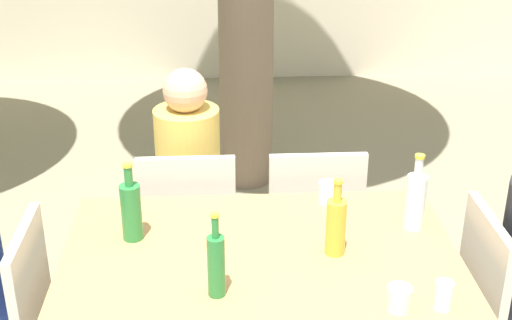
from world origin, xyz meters
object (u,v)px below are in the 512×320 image
oil_cruet_1 (336,225)px  drinking_glass_1 (399,298)px  green_bottle_3 (216,264)px  water_bottle_0 (415,200)px  patio_chair_3 (313,219)px  green_bottle_2 (131,210)px  patio_chair_2 (189,222)px  drinking_glass_0 (443,295)px  patio_chair_1 (507,304)px  person_seated_2 (190,192)px  dining_table_front (260,272)px  drinking_glass_2 (328,192)px

oil_cruet_1 → drinking_glass_1: 0.40m
green_bottle_3 → water_bottle_0: bearing=27.9°
patio_chair_3 → green_bottle_2: size_ratio=2.78×
patio_chair_2 → water_bottle_0: size_ratio=2.81×
oil_cruet_1 → drinking_glass_1: (0.16, -0.36, -0.08)m
patio_chair_2 → drinking_glass_1: bearing=124.2°
patio_chair_2 → green_bottle_3: bearing=97.9°
water_bottle_0 → drinking_glass_0: water_bottle_0 is taller
patio_chair_1 → patio_chair_2: (-1.27, 0.72, 0.00)m
patio_chair_1 → person_seated_2: (-1.27, 0.95, 0.04)m
dining_table_front → water_bottle_0: size_ratio=4.71×
patio_chair_3 → green_bottle_3: green_bottle_3 is taller
drinking_glass_2 → dining_table_front: bearing=-127.7°
patio_chair_2 → green_bottle_3: size_ratio=2.82×
patio_chair_2 → water_bottle_0: bearing=149.1°
dining_table_front → drinking_glass_1: 0.57m
patio_chair_1 → green_bottle_3: green_bottle_3 is taller
drinking_glass_0 → oil_cruet_1: bearing=129.9°
patio_chair_2 → oil_cruet_1: bearing=128.7°
patio_chair_3 → oil_cruet_1: size_ratio=2.91×
person_seated_2 → drinking_glass_0: bearing=123.7°
water_bottle_0 → oil_cruet_1: size_ratio=1.04×
water_bottle_0 → dining_table_front: bearing=-164.4°
water_bottle_0 → green_bottle_2: size_ratio=0.99×
patio_chair_1 → drinking_glass_0: size_ratio=8.82×
patio_chair_1 → green_bottle_2: (-1.46, 0.15, 0.38)m
person_seated_2 → green_bottle_2: bearing=76.9°
oil_cruet_1 → green_bottle_3: size_ratio=0.97×
water_bottle_0 → oil_cruet_1: 0.38m
green_bottle_3 → patio_chair_2: bearing=97.9°
water_bottle_0 → patio_chair_2: bearing=149.1°
patio_chair_3 → patio_chair_1: bearing=133.2°
dining_table_front → oil_cruet_1: size_ratio=4.88×
patio_chair_3 → green_bottle_3: size_ratio=2.82×
patio_chair_2 → drinking_glass_2: patio_chair_2 is taller
green_bottle_2 → green_bottle_3: (0.32, -0.39, -0.00)m
patio_chair_3 → water_bottle_0: bearing=120.4°
green_bottle_2 → green_bottle_3: 0.50m
dining_table_front → water_bottle_0: bearing=15.6°
oil_cruet_1 → drinking_glass_2: size_ratio=3.29×
green_bottle_2 → drinking_glass_0: (1.06, -0.50, -0.07)m
patio_chair_3 → drinking_glass_1: (0.14, -1.07, 0.30)m
patio_chair_3 → person_seated_2: (-0.59, 0.23, 0.04)m
dining_table_front → green_bottle_3: size_ratio=4.73×
dining_table_front → patio_chair_1: size_ratio=1.68×
dining_table_front → person_seated_2: bearing=107.2°
patio_chair_1 → person_seated_2: 1.59m
person_seated_2 → green_bottle_2: person_seated_2 is taller
drinking_glass_0 → drinking_glass_1: drinking_glass_0 is taller
green_bottle_3 → person_seated_2: bearing=96.4°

